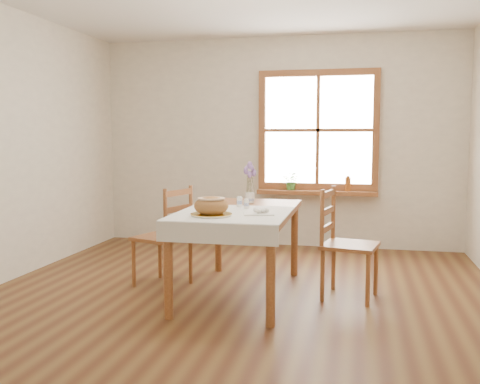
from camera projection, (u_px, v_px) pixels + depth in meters
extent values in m
plane|color=brown|center=(232.00, 304.00, 4.40)|extent=(5.00, 5.00, 0.00)
cube|color=beige|center=(278.00, 142.00, 6.69)|extent=(4.50, 0.10, 2.60)
cube|color=beige|center=(65.00, 159.00, 1.84)|extent=(4.50, 0.10, 2.60)
cube|color=#9B5D30|center=(319.00, 73.00, 6.46)|extent=(1.46, 0.08, 0.08)
cube|color=#9B5D30|center=(317.00, 186.00, 6.60)|extent=(1.46, 0.08, 0.08)
cube|color=#9B5D30|center=(262.00, 130.00, 6.68)|extent=(0.08, 0.08, 1.30)
cube|color=#9B5D30|center=(376.00, 130.00, 6.38)|extent=(0.08, 0.08, 1.30)
cube|color=#9B5D30|center=(318.00, 130.00, 6.53)|extent=(0.04, 0.06, 1.30)
cube|color=#9B5D30|center=(318.00, 130.00, 6.53)|extent=(1.30, 0.06, 0.04)
cube|color=white|center=(318.00, 130.00, 6.56)|extent=(1.30, 0.01, 1.30)
cube|color=#9B5D30|center=(317.00, 192.00, 6.55)|extent=(1.46, 0.20, 0.05)
cube|color=#9B5D30|center=(240.00, 212.00, 4.62)|extent=(0.90, 1.60, 0.05)
cylinder|color=#9B5D30|center=(168.00, 273.00, 4.02)|extent=(0.07, 0.07, 0.70)
cylinder|color=#9B5D30|center=(271.00, 279.00, 3.85)|extent=(0.07, 0.07, 0.70)
cylinder|color=#9B5D30|center=(218.00, 237.00, 5.46)|extent=(0.07, 0.07, 0.70)
cylinder|color=#9B5D30|center=(294.00, 240.00, 5.29)|extent=(0.07, 0.07, 0.70)
cube|color=white|center=(232.00, 214.00, 4.32)|extent=(0.91, 0.99, 0.01)
cylinder|color=white|center=(211.00, 215.00, 4.17)|extent=(0.33, 0.33, 0.02)
ellipsoid|color=#A36D39|center=(211.00, 204.00, 4.16)|extent=(0.27, 0.27, 0.15)
cube|color=white|center=(258.00, 214.00, 4.25)|extent=(0.28, 0.25, 0.01)
cylinder|color=white|center=(240.00, 201.00, 4.69)|extent=(0.06, 0.06, 0.10)
cylinder|color=white|center=(246.00, 203.00, 4.58)|extent=(0.05, 0.05, 0.09)
cylinder|color=white|center=(250.00, 198.00, 5.01)|extent=(0.10, 0.10, 0.09)
imported|color=#397830|center=(292.00, 183.00, 6.61)|extent=(0.26, 0.27, 0.17)
cylinder|color=#98511C|center=(348.00, 183.00, 6.46)|extent=(0.08, 0.08, 0.19)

